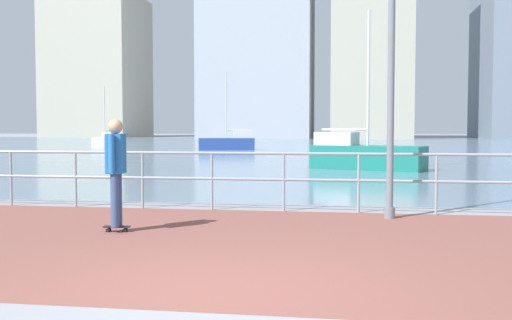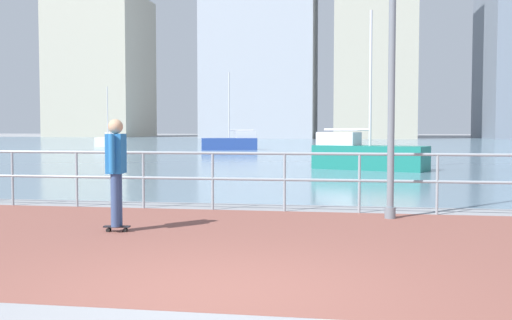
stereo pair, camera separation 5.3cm
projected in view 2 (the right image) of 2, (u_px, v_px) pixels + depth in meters
The scene contains 11 objects.
ground at pixel (336, 149), 45.18m from camera, with size 220.00×220.00×0.00m, color gray.
brick_paving at pixel (258, 243), 8.33m from camera, with size 28.00×6.39×0.01m, color brown.
harbor_water at pixel (340, 145), 55.84m from camera, with size 180.00×88.00×0.00m, color slate.
waterfront_railing at pixel (285, 171), 11.44m from camera, with size 25.25×0.06×1.13m.
lamppost at pixel (400, 45), 10.30m from camera, with size 0.68×0.63×5.43m.
skateboarder at pixel (116, 164), 9.17m from camera, with size 0.41×0.56×1.72m.
sailboat_blue at pixel (108, 141), 52.14m from camera, with size 1.44×3.74×5.13m.
sailboat_teal at pixel (231, 142), 43.58m from camera, with size 4.16×2.25×5.58m.
sailboat_yellow at pixel (366, 155), 22.97m from camera, with size 4.45×2.84×5.99m.
tower_brick at pixel (375, 18), 90.22m from camera, with size 11.52×14.77×37.53m.
tower_concrete at pixel (101, 66), 108.84m from camera, with size 15.32×15.92×27.05m.
Camera 2 is at (1.29, -5.55, 1.59)m, focal length 42.40 mm.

